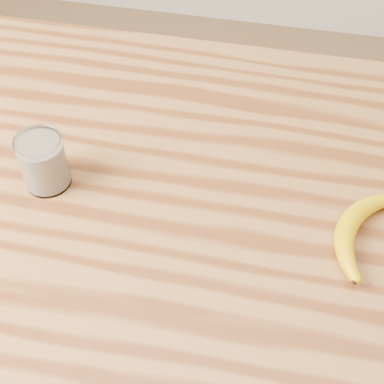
# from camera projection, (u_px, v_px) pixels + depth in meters

# --- Properties ---
(table) EXTENTS (1.20, 0.80, 0.90)m
(table) POSITION_uv_depth(u_px,v_px,m) (208.00, 230.00, 0.97)
(table) COLOR #976231
(table) RESTS_ON ground
(smoothie_glass) EXTENTS (0.07, 0.07, 0.09)m
(smoothie_glass) POSITION_uv_depth(u_px,v_px,m) (43.00, 162.00, 0.84)
(smoothie_glass) COLOR white
(smoothie_glass) RESTS_ON table
(banana) EXTENTS (0.18, 0.27, 0.03)m
(banana) POSITION_uv_depth(u_px,v_px,m) (349.00, 223.00, 0.79)
(banana) COLOR #DDAB00
(banana) RESTS_ON table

